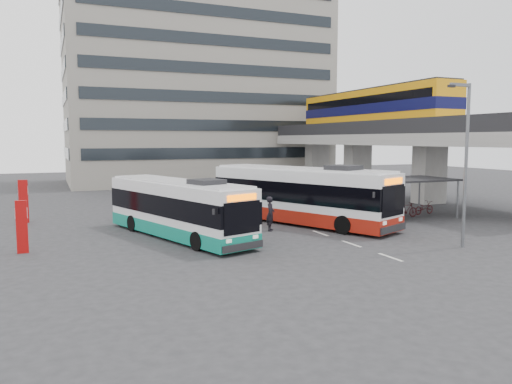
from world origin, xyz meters
name	(u,v)px	position (x,y,z in m)	size (l,w,h in m)	color
ground	(279,237)	(0.00, 0.00, 0.00)	(120.00, 120.00, 0.00)	#28282B
viaduct	(383,127)	(17.00, 14.06, 6.23)	(8.00, 32.00, 9.68)	gray
bike_shelter	(379,195)	(8.50, 3.00, 1.52)	(10.00, 4.00, 2.54)	#595B60
office_block	(197,78)	(6.00, 36.00, 12.50)	(30.00, 15.00, 25.00)	gray
road_markings	(351,244)	(2.50, -3.00, 0.01)	(0.15, 7.60, 0.01)	beige
bus_main	(300,196)	(3.03, 3.38, 1.69)	(7.45, 12.29, 3.63)	white
bus_teal	(178,209)	(-4.86, 2.02, 1.48)	(5.49, 10.95, 3.18)	white
pedestrian	(270,214)	(0.31, 1.76, 0.96)	(0.70, 0.46, 1.92)	black
lamp_post	(465,155)	(6.84, -5.62, 4.34)	(1.34, 0.20, 7.62)	#595B60
sign_totem_mid	(22,226)	(-12.18, 1.00, 1.23)	(0.51, 0.16, 2.38)	#AC0A0A
sign_totem_north	(24,201)	(-12.46, 9.99, 1.36)	(0.57, 0.25, 2.63)	#AC0A0A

